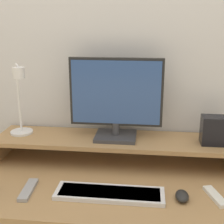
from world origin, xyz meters
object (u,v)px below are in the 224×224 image
Objects in this scene: router_dock at (216,130)px; keyboard at (110,193)px; desk_lamp at (20,102)px; remote_control at (28,190)px; remote_secondary at (215,196)px; monitor at (116,98)px; mouse at (182,196)px.

router_dock is 0.59m from keyboard.
desk_lamp is 0.82× the size of keyboard.
remote_control is 0.78m from remote_secondary.
router_dock is 0.34m from remote_secondary.
keyboard is 2.64× the size of remote_control.
monitor is 2.65× the size of remote_control.
remote_control and remote_secondary have the same top height.
remote_secondary is (0.43, 0.03, -0.00)m from keyboard.
mouse is 0.50× the size of remote_control.
router_dock is 0.81× the size of remote_control.
mouse is at bearing -20.54° from desk_lamp.
keyboard is (0.48, -0.29, -0.30)m from desk_lamp.
monitor reaches higher than remote_secondary.
monitor reaches higher than desk_lamp.
mouse reaches higher than remote_control.
desk_lamp is at bearing -179.24° from router_dock.
remote_secondary is at bearing -16.14° from desk_lamp.
remote_control is at bearing -158.94° from router_dock.
remote_control is at bearing -177.20° from remote_secondary.
remote_control is 1.09× the size of remote_secondary.
desk_lamp is 4.32× the size of mouse.
remote_control is at bearing -178.98° from mouse.
monitor is 3.25× the size of router_dock.
mouse is 0.55× the size of remote_secondary.
desk_lamp is (-0.47, -0.04, -0.02)m from monitor.
desk_lamp is at bearing 163.86° from remote_secondary.
desk_lamp reaches higher than router_dock.
monitor is 2.90× the size of remote_secondary.
keyboard is at bearing 1.36° from remote_control.
router_dock is (0.95, 0.01, -0.11)m from desk_lamp.
desk_lamp reaches higher than mouse.
keyboard is 0.35m from remote_control.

